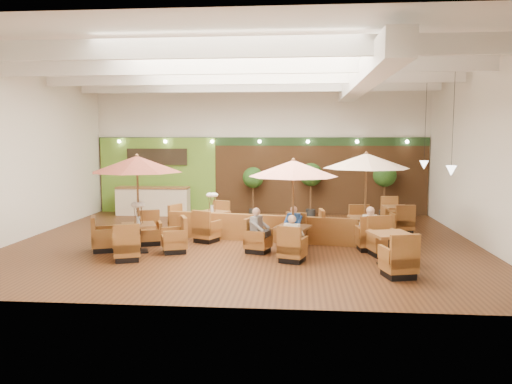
# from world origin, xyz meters

# --- Properties ---
(room) EXTENTS (14.04, 14.00, 5.52)m
(room) POSITION_xyz_m (0.25, 1.22, 3.63)
(room) COLOR #381E0F
(room) RESTS_ON ground
(service_counter) EXTENTS (3.00, 0.75, 1.18)m
(service_counter) POSITION_xyz_m (-4.40, 5.10, 0.58)
(service_counter) COLOR beige
(service_counter) RESTS_ON ground
(booth_divider) EXTENTS (5.92, 1.25, 0.83)m
(booth_divider) POSITION_xyz_m (0.43, 0.15, 0.41)
(booth_divider) COLOR brown
(booth_divider) RESTS_ON ground
(table_0) EXTENTS (2.87, 2.87, 2.76)m
(table_0) POSITION_xyz_m (-2.82, -1.62, 1.86)
(table_0) COLOR brown
(table_0) RESTS_ON ground
(table_1) EXTENTS (2.59, 2.73, 2.65)m
(table_1) POSITION_xyz_m (1.42, -1.40, 1.90)
(table_1) COLOR brown
(table_1) RESTS_ON ground
(table_2) EXTENTS (2.68, 2.78, 2.79)m
(table_2) POSITION_xyz_m (3.58, 0.11, 2.00)
(table_2) COLOR brown
(table_2) RESTS_ON ground
(table_3) EXTENTS (2.04, 2.89, 1.58)m
(table_3) POSITION_xyz_m (-1.45, 0.91, 0.46)
(table_3) COLOR brown
(table_3) RESTS_ON ground
(table_4) EXTENTS (1.16, 2.97, 1.06)m
(table_4) POSITION_xyz_m (3.94, -2.56, 0.40)
(table_4) COLOR brown
(table_4) RESTS_ON ground
(table_5) EXTENTS (1.01, 2.73, 0.99)m
(table_5) POSITION_xyz_m (5.12, 2.85, 0.38)
(table_5) COLOR brown
(table_5) RESTS_ON ground
(topiary_0) EXTENTS (0.86, 0.86, 2.01)m
(topiary_0) POSITION_xyz_m (-0.23, 5.30, 1.50)
(topiary_0) COLOR black
(topiary_0) RESTS_ON ground
(topiary_1) EXTENTS (0.94, 0.94, 2.18)m
(topiary_1) POSITION_xyz_m (2.13, 5.30, 1.63)
(topiary_1) COLOR black
(topiary_1) RESTS_ON ground
(topiary_2) EXTENTS (0.94, 0.94, 2.18)m
(topiary_2) POSITION_xyz_m (5.08, 5.30, 1.62)
(topiary_2) COLOR black
(topiary_2) RESTS_ON ground
(diner_0) EXTENTS (0.42, 0.38, 0.77)m
(diner_0) POSITION_xyz_m (1.49, -2.37, 0.75)
(diner_0) COLOR white
(diner_0) RESTS_ON ground
(diner_1) EXTENTS (0.40, 0.36, 0.73)m
(diner_1) POSITION_xyz_m (1.49, -0.43, 0.73)
(diner_1) COLOR #2654A7
(diner_1) RESTS_ON ground
(diner_2) EXTENTS (0.40, 0.44, 0.80)m
(diner_2) POSITION_xyz_m (0.52, -1.40, 0.76)
(diner_2) COLOR gray
(diner_2) RESTS_ON ground
(diner_3) EXTENTS (0.39, 0.34, 0.74)m
(diner_3) POSITION_xyz_m (3.65, -0.91, 0.74)
(diner_3) COLOR #2654A7
(diner_3) RESTS_ON ground
(diner_4) EXTENTS (0.40, 0.32, 0.82)m
(diner_4) POSITION_xyz_m (3.65, -0.91, 0.76)
(diner_4) COLOR white
(diner_4) RESTS_ON ground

